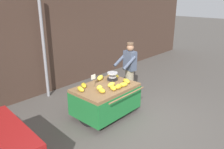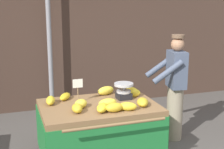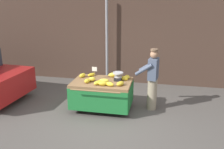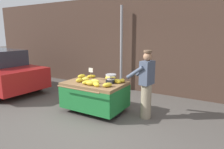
{
  "view_description": "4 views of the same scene",
  "coord_description": "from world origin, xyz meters",
  "px_view_note": "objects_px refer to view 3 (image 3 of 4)",
  "views": [
    {
      "loc": [
        -4.08,
        -3.1,
        3.01
      ],
      "look_at": [
        0.15,
        0.76,
        1.01
      ],
      "focal_mm": 36.22,
      "sensor_mm": 36.0,
      "label": 1
    },
    {
      "loc": [
        -1.41,
        -3.43,
        2.23
      ],
      "look_at": [
        -0.01,
        0.76,
        1.2
      ],
      "focal_mm": 51.33,
      "sensor_mm": 36.0,
      "label": 2
    },
    {
      "loc": [
        1.32,
        -5.64,
        3.02
      ],
      "look_at": [
        0.02,
        0.71,
        1.0
      ],
      "focal_mm": 40.05,
      "sensor_mm": 36.0,
      "label": 3
    },
    {
      "loc": [
        2.77,
        -3.62,
        2.11
      ],
      "look_at": [
        0.25,
        0.68,
        1.08
      ],
      "focal_mm": 31.91,
      "sensor_mm": 36.0,
      "label": 4
    }
  ],
  "objects_px": {
    "banana_bunch_9": "(127,77)",
    "banana_bunch_10": "(120,84)",
    "banana_cart": "(102,89)",
    "banana_bunch_8": "(92,75)",
    "banana_bunch_3": "(82,75)",
    "banana_bunch_1": "(92,79)",
    "banana_bunch_5": "(113,75)",
    "banana_bunch_7": "(103,83)",
    "weighing_scale": "(118,76)",
    "banana_bunch_0": "(87,81)",
    "street_pole": "(107,41)",
    "price_sign": "(94,70)",
    "vendor_person": "(152,79)",
    "banana_bunch_6": "(98,83)",
    "banana_bunch_11": "(124,78)",
    "banana_bunch_2": "(104,81)",
    "banana_bunch_4": "(110,84)"
  },
  "relations": [
    {
      "from": "banana_bunch_9",
      "to": "banana_bunch_10",
      "type": "distance_m",
      "value": 0.62
    },
    {
      "from": "banana_bunch_4",
      "to": "banana_bunch_7",
      "type": "distance_m",
      "value": 0.18
    },
    {
      "from": "banana_bunch_6",
      "to": "banana_bunch_10",
      "type": "height_order",
      "value": "banana_bunch_10"
    },
    {
      "from": "banana_bunch_2",
      "to": "banana_bunch_8",
      "type": "xyz_separation_m",
      "value": [
        -0.49,
        0.5,
        -0.01
      ]
    },
    {
      "from": "price_sign",
      "to": "banana_bunch_10",
      "type": "height_order",
      "value": "price_sign"
    },
    {
      "from": "banana_bunch_10",
      "to": "banana_bunch_11",
      "type": "height_order",
      "value": "banana_bunch_11"
    },
    {
      "from": "banana_bunch_6",
      "to": "banana_bunch_11",
      "type": "distance_m",
      "value": 0.78
    },
    {
      "from": "banana_cart",
      "to": "banana_bunch_3",
      "type": "xyz_separation_m",
      "value": [
        -0.63,
        0.23,
        0.28
      ]
    },
    {
      "from": "banana_bunch_10",
      "to": "vendor_person",
      "type": "height_order",
      "value": "vendor_person"
    },
    {
      "from": "street_pole",
      "to": "banana_bunch_6",
      "type": "xyz_separation_m",
      "value": [
        0.32,
        -2.46,
        -0.66
      ]
    },
    {
      "from": "street_pole",
      "to": "banana_bunch_4",
      "type": "xyz_separation_m",
      "value": [
        0.64,
        -2.53,
        -0.66
      ]
    },
    {
      "from": "street_pole",
      "to": "banana_bunch_8",
      "type": "distance_m",
      "value": 1.92
    },
    {
      "from": "banana_bunch_5",
      "to": "banana_bunch_9",
      "type": "xyz_separation_m",
      "value": [
        0.41,
        -0.06,
        -0.02
      ]
    },
    {
      "from": "banana_cart",
      "to": "banana_bunch_8",
      "type": "relative_size",
      "value": 5.77
    },
    {
      "from": "banana_cart",
      "to": "banana_bunch_8",
      "type": "height_order",
      "value": "banana_bunch_8"
    },
    {
      "from": "banana_bunch_5",
      "to": "banana_bunch_10",
      "type": "relative_size",
      "value": 1.08
    },
    {
      "from": "banana_bunch_6",
      "to": "banana_bunch_11",
      "type": "relative_size",
      "value": 1.3
    },
    {
      "from": "banana_bunch_0",
      "to": "banana_bunch_11",
      "type": "height_order",
      "value": "banana_bunch_11"
    },
    {
      "from": "banana_bunch_6",
      "to": "banana_bunch_9",
      "type": "relative_size",
      "value": 1.32
    },
    {
      "from": "banana_bunch_2",
      "to": "banana_bunch_6",
      "type": "xyz_separation_m",
      "value": [
        -0.12,
        -0.16,
        -0.0
      ]
    },
    {
      "from": "banana_bunch_11",
      "to": "banana_bunch_2",
      "type": "bearing_deg",
      "value": -147.82
    },
    {
      "from": "weighing_scale",
      "to": "banana_bunch_0",
      "type": "xyz_separation_m",
      "value": [
        -0.77,
        -0.36,
        -0.06
      ]
    },
    {
      "from": "banana_bunch_5",
      "to": "banana_bunch_7",
      "type": "xyz_separation_m",
      "value": [
        -0.13,
        -0.77,
        -0.0
      ]
    },
    {
      "from": "banana_bunch_1",
      "to": "banana_bunch_9",
      "type": "height_order",
      "value": "banana_bunch_1"
    },
    {
      "from": "banana_bunch_9",
      "to": "vendor_person",
      "type": "distance_m",
      "value": 0.71
    },
    {
      "from": "banana_bunch_6",
      "to": "banana_bunch_10",
      "type": "distance_m",
      "value": 0.59
    },
    {
      "from": "street_pole",
      "to": "vendor_person",
      "type": "xyz_separation_m",
      "value": [
        1.7,
        -1.9,
        -0.66
      ]
    },
    {
      "from": "banana_bunch_0",
      "to": "banana_bunch_7",
      "type": "distance_m",
      "value": 0.48
    },
    {
      "from": "street_pole",
      "to": "banana_cart",
      "type": "xyz_separation_m",
      "value": [
        0.35,
        -2.18,
        -0.94
      ]
    },
    {
      "from": "banana_bunch_1",
      "to": "banana_bunch_5",
      "type": "bearing_deg",
      "value": 43.76
    },
    {
      "from": "banana_bunch_1",
      "to": "price_sign",
      "type": "bearing_deg",
      "value": 86.17
    },
    {
      "from": "banana_bunch_11",
      "to": "vendor_person",
      "type": "xyz_separation_m",
      "value": [
        0.76,
        0.1,
        -0.01
      ]
    },
    {
      "from": "vendor_person",
      "to": "banana_bunch_9",
      "type": "bearing_deg",
      "value": 173.61
    },
    {
      "from": "banana_cart",
      "to": "banana_bunch_3",
      "type": "bearing_deg",
      "value": 160.07
    },
    {
      "from": "banana_bunch_3",
      "to": "banana_bunch_1",
      "type": "bearing_deg",
      "value": -38.01
    },
    {
      "from": "banana_bunch_3",
      "to": "banana_bunch_7",
      "type": "distance_m",
      "value": 0.93
    },
    {
      "from": "banana_bunch_1",
      "to": "banana_bunch_6",
      "type": "bearing_deg",
      "value": -43.92
    },
    {
      "from": "banana_bunch_5",
      "to": "banana_bunch_6",
      "type": "height_order",
      "value": "banana_bunch_5"
    },
    {
      "from": "banana_bunch_0",
      "to": "banana_bunch_3",
      "type": "bearing_deg",
      "value": 122.39
    },
    {
      "from": "price_sign",
      "to": "banana_bunch_7",
      "type": "distance_m",
      "value": 0.66
    },
    {
      "from": "banana_bunch_10",
      "to": "banana_bunch_2",
      "type": "bearing_deg",
      "value": 165.43
    },
    {
      "from": "weighing_scale",
      "to": "banana_bunch_0",
      "type": "distance_m",
      "value": 0.85
    },
    {
      "from": "banana_cart",
      "to": "banana_bunch_8",
      "type": "bearing_deg",
      "value": 136.36
    },
    {
      "from": "banana_cart",
      "to": "banana_bunch_9",
      "type": "distance_m",
      "value": 0.79
    },
    {
      "from": "banana_bunch_3",
      "to": "banana_bunch_7",
      "type": "height_order",
      "value": "banana_bunch_7"
    },
    {
      "from": "street_pole",
      "to": "banana_bunch_2",
      "type": "height_order",
      "value": "street_pole"
    },
    {
      "from": "banana_bunch_9",
      "to": "banana_bunch_10",
      "type": "xyz_separation_m",
      "value": [
        -0.09,
        -0.61,
        0.01
      ]
    },
    {
      "from": "weighing_scale",
      "to": "banana_bunch_3",
      "type": "relative_size",
      "value": 1.05
    },
    {
      "from": "weighing_scale",
      "to": "banana_cart",
      "type": "bearing_deg",
      "value": -161.03
    },
    {
      "from": "banana_bunch_0",
      "to": "banana_bunch_7",
      "type": "xyz_separation_m",
      "value": [
        0.46,
        -0.13,
        0.0
      ]
    }
  ]
}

